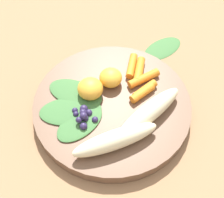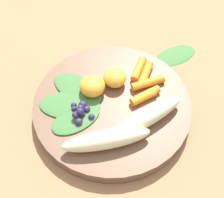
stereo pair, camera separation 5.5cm
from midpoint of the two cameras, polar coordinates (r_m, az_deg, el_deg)
The scene contains 16 objects.
ground_plane at distance 0.58m, azimuth 2.72°, elevation -2.22°, with size 2.40×2.40×0.00m, color #99704C.
bowl at distance 0.57m, azimuth 2.76°, elevation -1.52°, with size 0.29×0.29×0.02m, color brown.
banana_peeled_left at distance 0.52m, azimuth 9.36°, elevation -3.59°, with size 0.15×0.03×0.03m, color beige.
banana_peeled_right at distance 0.50m, azimuth 2.11°, elevation -7.78°, with size 0.15×0.03×0.03m, color beige.
orange_segment_near at distance 0.55m, azimuth -0.88°, elevation 2.28°, with size 0.05×0.05×0.04m, color #F4A833.
orange_segment_far at distance 0.57m, azimuth 3.27°, elevation 3.81°, with size 0.04×0.04×0.03m, color #F4A833.
carrot_front at distance 0.56m, azimuth 8.69°, elevation 0.15°, with size 0.02×0.02×0.05m, color orange.
carrot_mid_left at distance 0.56m, azimuth 9.33°, elevation 0.70°, with size 0.01×0.01×0.05m, color orange.
carrot_mid_right at distance 0.58m, azimuth 9.26°, elevation 3.04°, with size 0.02×0.02×0.06m, color orange.
carrot_rear at distance 0.59m, azimuth 8.92°, elevation 4.52°, with size 0.02×0.02×0.06m, color orange.
carrot_small at distance 0.60m, azimuth 7.63°, elevation 5.44°, with size 0.01×0.01×0.06m, color orange.
blueberry_pile at distance 0.53m, azimuth -2.89°, elevation -2.45°, with size 0.05×0.04×0.02m.
kale_leaf_left at distance 0.57m, azimuth -3.67°, elevation 1.87°, with size 0.11×0.06×0.01m, color #3D7038.
kale_leaf_right at distance 0.55m, azimuth -5.09°, elevation -1.33°, with size 0.11×0.06×0.01m, color #3D7038.
kale_leaf_rear at distance 0.53m, azimuth -3.89°, elevation -3.68°, with size 0.09×0.05×0.01m, color #3D7038.
kale_leaf_stray at distance 0.68m, azimuth 14.10°, elevation 7.89°, with size 0.10×0.05×0.01m, color #3D7038.
Camera 2 is at (-0.28, 0.16, 0.48)m, focal length 48.88 mm.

